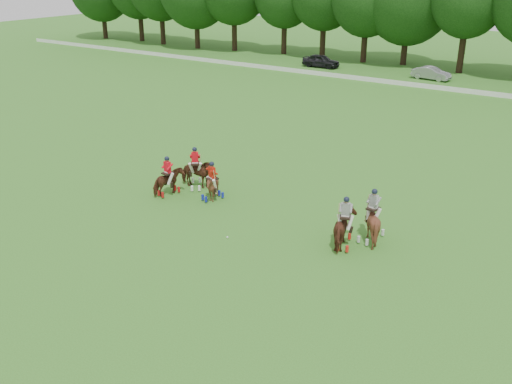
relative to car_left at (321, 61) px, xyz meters
The scene contains 10 objects.
ground 44.82m from the car_left, 71.49° to the right, with size 180.00×180.00×0.00m, color #33681D.
boundary_rail 14.93m from the car_left, 17.55° to the right, with size 120.00×0.10×0.44m, color white.
car_left is the anchor object (origin of this frame).
car_mid 12.84m from the car_left, ahead, with size 1.38×3.97×1.31m, color #9B9BA0.
polo_red_a 40.01m from the car_left, 73.82° to the right, with size 1.11×1.84×2.17m.
polo_red_b 38.65m from the car_left, 72.36° to the right, with size 2.15×2.11×2.35m.
polo_red_c 40.01m from the car_left, 70.26° to the right, with size 1.50×1.58×2.12m.
polo_stripe_a 44.13m from the car_left, 60.87° to the right, with size 1.53×2.16×2.37m.
polo_stripe_b 43.45m from the car_left, 59.22° to the right, with size 1.69×1.84×2.48m.
polo_ball 44.08m from the car_left, 67.65° to the right, with size 0.09×0.09×0.09m, color white.
Camera 1 is at (16.46, -16.70, 11.81)m, focal length 40.00 mm.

